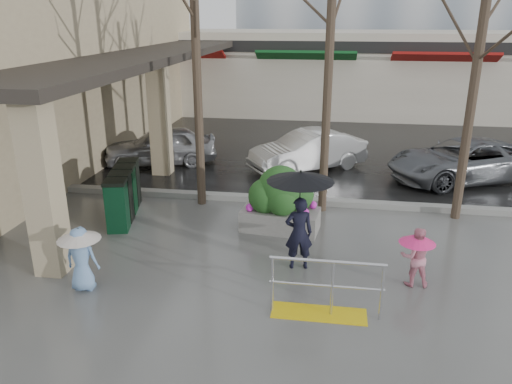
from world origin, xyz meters
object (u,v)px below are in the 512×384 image
(tree_mideast, at_px, (485,11))
(child_blue, at_px, (81,252))
(child_pink, at_px, (416,253))
(news_boxes, at_px, (124,193))
(planter, at_px, (281,200))
(handrail, at_px, (323,295))
(car_b, at_px, (308,151))
(car_c, at_px, (463,160))
(car_a, at_px, (161,146))
(tree_west, at_px, (194,1))
(woman, at_px, (300,205))

(tree_mideast, height_order, child_blue, tree_mideast)
(child_pink, bearing_deg, news_boxes, -23.94)
(child_pink, xyz_separation_m, planter, (-2.73, 2.16, 0.09))
(handrail, bearing_deg, car_b, 95.17)
(planter, height_order, car_c, planter)
(planter, distance_m, news_boxes, 3.93)
(tree_mideast, relative_size, car_a, 1.76)
(tree_west, distance_m, child_blue, 6.43)
(tree_west, relative_size, woman, 3.34)
(car_b, bearing_deg, woman, -32.50)
(child_pink, relative_size, news_boxes, 0.51)
(car_a, bearing_deg, car_c, 70.15)
(tree_west, xyz_separation_m, car_b, (2.60, 3.56, -4.45))
(handrail, relative_size, car_b, 0.50)
(tree_mideast, distance_m, woman, 6.02)
(child_blue, height_order, car_c, car_c)
(planter, relative_size, news_boxes, 0.83)
(handrail, relative_size, tree_west, 0.28)
(car_a, bearing_deg, child_pink, 28.28)
(car_b, bearing_deg, planter, -38.19)
(car_b, distance_m, car_c, 4.72)
(child_pink, relative_size, car_b, 0.30)
(tree_mideast, relative_size, car_c, 1.43)
(handrail, relative_size, news_boxes, 0.84)
(tree_mideast, bearing_deg, child_pink, -112.98)
(child_pink, relative_size, child_blue, 0.94)
(car_a, xyz_separation_m, car_b, (4.92, 0.12, 0.00))
(news_boxes, relative_size, car_a, 0.61)
(child_pink, height_order, car_b, car_b)
(woman, xyz_separation_m, car_b, (-0.22, 6.75, -0.70))
(child_blue, distance_m, news_boxes, 3.50)
(tree_west, distance_m, car_c, 9.11)
(handrail, xyz_separation_m, car_b, (-0.76, 8.36, 0.25))
(tree_mideast, bearing_deg, tree_west, -180.00)
(child_pink, xyz_separation_m, car_a, (-7.31, 6.97, -0.03))
(child_blue, relative_size, planter, 0.65)
(handrail, bearing_deg, car_a, 124.57)
(handrail, distance_m, planter, 3.61)
(child_pink, distance_m, car_b, 7.49)
(tree_west, bearing_deg, handrail, -55.01)
(car_b, bearing_deg, handrail, -29.16)
(tree_west, xyz_separation_m, planter, (2.27, -1.38, -4.34))
(woman, xyz_separation_m, child_blue, (-3.82, -1.44, -0.59))
(child_blue, relative_size, car_b, 0.32)
(tree_mideast, relative_size, child_blue, 5.30)
(tree_mideast, xyz_separation_m, news_boxes, (-8.15, -1.20, -4.24))
(handrail, xyz_separation_m, car_a, (-5.67, 8.24, 0.25))
(planter, relative_size, car_c, 0.41)
(planter, bearing_deg, car_c, 41.92)
(child_pink, xyz_separation_m, car_c, (2.30, 6.68, -0.03))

